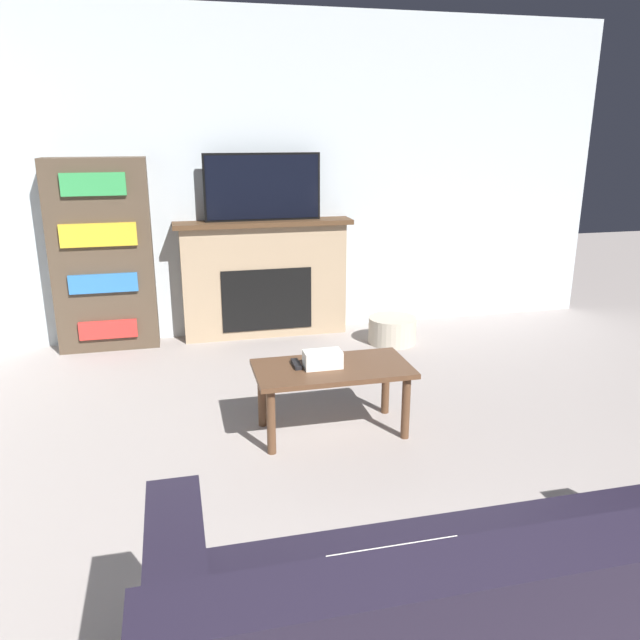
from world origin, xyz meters
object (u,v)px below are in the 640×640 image
(tv, at_px, (263,187))
(coffee_table, at_px, (332,376))
(storage_basket, at_px, (392,330))
(fireplace, at_px, (265,278))
(bookshelf, at_px, (103,256))

(tv, distance_m, coffee_table, 2.15)
(storage_basket, bearing_deg, coffee_table, -121.67)
(fireplace, relative_size, tv, 1.55)
(fireplace, relative_size, coffee_table, 1.65)
(coffee_table, height_order, storage_basket, coffee_table)
(tv, bearing_deg, coffee_table, -86.97)
(storage_basket, bearing_deg, fireplace, 155.19)
(coffee_table, xyz_separation_m, storage_basket, (0.91, 1.48, -0.25))
(coffee_table, bearing_deg, bookshelf, 126.30)
(fireplace, bearing_deg, coffee_table, -87.01)
(bookshelf, relative_size, storage_basket, 3.80)
(fireplace, xyz_separation_m, bookshelf, (-1.32, -0.02, 0.26))
(fireplace, xyz_separation_m, tv, (0.00, -0.02, 0.78))
(coffee_table, relative_size, storage_basket, 2.25)
(coffee_table, xyz_separation_m, bookshelf, (-1.42, 1.93, 0.42))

